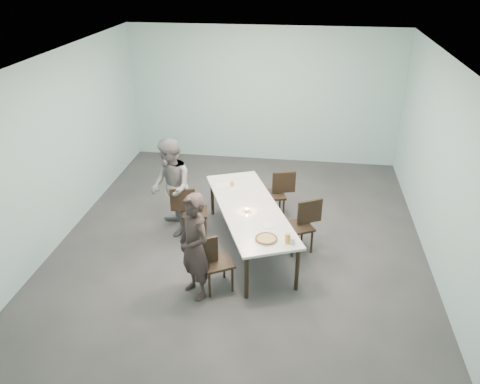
# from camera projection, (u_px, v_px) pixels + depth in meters

# --- Properties ---
(ground) EXTENTS (7.00, 7.00, 0.00)m
(ground) POSITION_uv_depth(u_px,v_px,m) (242.00, 238.00, 7.97)
(ground) COLOR #333335
(ground) RESTS_ON ground
(room_shell) EXTENTS (6.02, 7.02, 3.01)m
(room_shell) POSITION_uv_depth(u_px,v_px,m) (242.00, 125.00, 7.04)
(room_shell) COLOR #9DC6C5
(room_shell) RESTS_ON ground
(table) EXTENTS (1.82, 2.75, 0.75)m
(table) POSITION_uv_depth(u_px,v_px,m) (249.00, 210.00, 7.42)
(table) COLOR white
(table) RESTS_ON ground
(chair_near_left) EXTENTS (0.64, 0.57, 0.87)m
(chair_near_left) POSITION_uv_depth(u_px,v_px,m) (211.00, 260.00, 6.56)
(chair_near_left) COLOR black
(chair_near_left) RESTS_ON ground
(chair_far_left) EXTENTS (0.64, 0.50, 0.87)m
(chair_far_left) POSITION_uv_depth(u_px,v_px,m) (190.00, 209.00, 7.86)
(chair_far_left) COLOR black
(chair_far_left) RESTS_ON ground
(chair_near_right) EXTENTS (0.65, 0.57, 0.87)m
(chair_near_right) POSITION_uv_depth(u_px,v_px,m) (303.00, 222.00, 7.47)
(chair_near_right) COLOR black
(chair_near_right) RESTS_ON ground
(chair_far_right) EXTENTS (0.65, 0.51, 0.87)m
(chair_far_right) POSITION_uv_depth(u_px,v_px,m) (278.00, 191.00, 8.44)
(chair_far_right) COLOR black
(chair_far_right) RESTS_ON ground
(diner_near) EXTENTS (0.68, 0.67, 1.58)m
(diner_near) POSITION_uv_depth(u_px,v_px,m) (194.00, 247.00, 6.33)
(diner_near) COLOR black
(diner_near) RESTS_ON ground
(diner_far) EXTENTS (0.95, 1.02, 1.69)m
(diner_far) POSITION_uv_depth(u_px,v_px,m) (171.00, 187.00, 7.81)
(diner_far) COLOR slate
(diner_far) RESTS_ON ground
(pizza) EXTENTS (0.34, 0.34, 0.04)m
(pizza) POSITION_uv_depth(u_px,v_px,m) (266.00, 239.00, 6.55)
(pizza) COLOR white
(pizza) RESTS_ON table
(side_plate) EXTENTS (0.18, 0.18, 0.01)m
(side_plate) POSITION_uv_depth(u_px,v_px,m) (268.00, 226.00, 6.89)
(side_plate) COLOR white
(side_plate) RESTS_ON table
(beer_glass) EXTENTS (0.08, 0.08, 0.15)m
(beer_glass) POSITION_uv_depth(u_px,v_px,m) (288.00, 238.00, 6.45)
(beer_glass) COLOR gold
(beer_glass) RESTS_ON table
(water_tumbler) EXTENTS (0.08, 0.08, 0.09)m
(water_tumbler) POSITION_uv_depth(u_px,v_px,m) (292.00, 241.00, 6.46)
(water_tumbler) COLOR silver
(water_tumbler) RESTS_ON table
(tealight) EXTENTS (0.06, 0.06, 0.05)m
(tealight) POSITION_uv_depth(u_px,v_px,m) (247.00, 210.00, 7.27)
(tealight) COLOR silver
(tealight) RESTS_ON table
(amber_tumbler) EXTENTS (0.07, 0.07, 0.08)m
(amber_tumbler) POSITION_uv_depth(u_px,v_px,m) (232.00, 184.00, 8.05)
(amber_tumbler) COLOR gold
(amber_tumbler) RESTS_ON table
(menu) EXTENTS (0.36, 0.32, 0.01)m
(menu) POSITION_uv_depth(u_px,v_px,m) (224.00, 185.00, 8.08)
(menu) COLOR silver
(menu) RESTS_ON table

